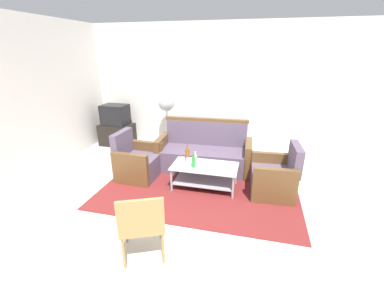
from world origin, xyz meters
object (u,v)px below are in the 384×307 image
object	(u,v)px
tv_stand	(117,134)
pedestal_fan	(167,107)
couch	(204,154)
armchair_left	(137,162)
coffee_table	(205,173)
bottle_brown	(187,155)
television	(115,115)
armchair_right	(275,178)
cup	(188,161)
wicker_chair	(142,221)
bottle_green	(194,162)
bottle_clear	(195,159)

from	to	relation	value
tv_stand	pedestal_fan	xyz separation A→B (m)	(1.30, 0.05, 0.75)
couch	armchair_left	xyz separation A→B (m)	(-1.12, -0.64, -0.03)
coffee_table	bottle_brown	bearing A→B (deg)	158.32
armchair_left	television	world-z (taller)	television
armchair_right	cup	size ratio (longest dim) A/B	8.50
cup	armchair_left	bearing A→B (deg)	174.55
tv_stand	wicker_chair	distance (m)	4.08
wicker_chair	armchair_left	bearing A→B (deg)	92.48
armchair_right	tv_stand	size ratio (longest dim) A/B	1.06
cup	bottle_green	bearing A→B (deg)	-41.65
bottle_green	pedestal_fan	size ratio (longest dim) A/B	0.20
bottle_clear	cup	bearing A→B (deg)	-166.66
bottle_clear	tv_stand	size ratio (longest dim) A/B	0.28
cup	armchair_right	bearing A→B (deg)	2.99
tv_stand	bottle_brown	bearing A→B (deg)	-34.27
couch	bottle_clear	distance (m)	0.73
couch	wicker_chair	bearing A→B (deg)	83.61
couch	armchair_left	bearing A→B (deg)	27.26
cup	television	distance (m)	2.81
armchair_left	bottle_clear	distance (m)	1.13
bottle_clear	pedestal_fan	world-z (taller)	pedestal_fan
armchair_left	television	distance (m)	2.05
cup	tv_stand	bearing A→B (deg)	144.19
couch	cup	size ratio (longest dim) A/B	18.30
bottle_brown	tv_stand	xyz separation A→B (m)	(-2.22, 1.51, -0.27)
armchair_right	coffee_table	world-z (taller)	armchair_right
couch	coffee_table	distance (m)	0.77
coffee_table	television	bearing A→B (deg)	147.17
coffee_table	bottle_green	world-z (taller)	bottle_green
bottle_clear	coffee_table	bearing A→B (deg)	-11.74
bottle_green	wicker_chair	bearing A→B (deg)	-95.70
couch	bottle_green	size ratio (longest dim) A/B	7.12
bottle_green	couch	bearing A→B (deg)	90.11
bottle_brown	cup	world-z (taller)	bottle_brown
bottle_clear	wicker_chair	size ratio (longest dim) A/B	0.27
bottle_clear	tv_stand	world-z (taller)	bottle_clear
bottle_brown	wicker_chair	distance (m)	1.91
armchair_left	armchair_right	bearing A→B (deg)	91.29
cup	wicker_chair	world-z (taller)	wicker_chair
armchair_left	pedestal_fan	distance (m)	1.75
bottle_brown	wicker_chair	size ratio (longest dim) A/B	0.37
coffee_table	bottle_green	xyz separation A→B (m)	(-0.17, -0.10, 0.24)
armchair_left	bottle_clear	bearing A→B (deg)	88.26
armchair_right	tv_stand	world-z (taller)	armchair_right
coffee_table	bottle_clear	size ratio (longest dim) A/B	4.84
bottle_green	tv_stand	bearing A→B (deg)	143.87
couch	bottle_brown	xyz separation A→B (m)	(-0.17, -0.61, 0.21)
pedestal_fan	armchair_left	bearing A→B (deg)	-91.34
armchair_left	pedestal_fan	world-z (taller)	pedestal_fan
armchair_right	television	distance (m)	4.04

